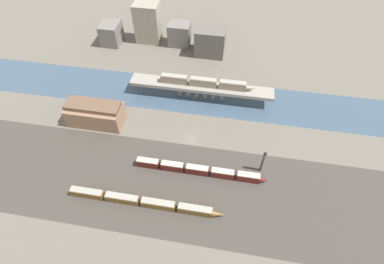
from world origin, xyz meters
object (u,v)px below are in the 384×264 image
object	(u,v)px
train_on_bridge	(206,83)
warehouse_building	(95,113)
signal_tower	(263,162)
train_yard_mid	(200,170)
train_yard_near	(144,202)

from	to	relation	value
train_on_bridge	warehouse_building	world-z (taller)	train_on_bridge
signal_tower	train_on_bridge	bearing A→B (deg)	125.52
train_on_bridge	warehouse_building	distance (m)	52.61
train_yard_mid	signal_tower	world-z (taller)	signal_tower
train_yard_mid	signal_tower	bearing A→B (deg)	12.84
train_yard_near	signal_tower	size ratio (longest dim) A/B	5.01
train_yard_near	train_yard_mid	distance (m)	24.70
signal_tower	warehouse_building	bearing A→B (deg)	168.96
warehouse_building	signal_tower	xyz separation A→B (m)	(74.15, -14.47, 0.32)
train_yard_near	train_yard_mid	xyz separation A→B (m)	(17.99, 16.92, 0.13)
warehouse_building	signal_tower	bearing A→B (deg)	-11.04
train_on_bridge	signal_tower	bearing A→B (deg)	-54.48
train_on_bridge	train_yard_mid	size ratio (longest dim) A/B	0.86
train_yard_mid	warehouse_building	distance (m)	54.25
train_yard_near	warehouse_building	world-z (taller)	warehouse_building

